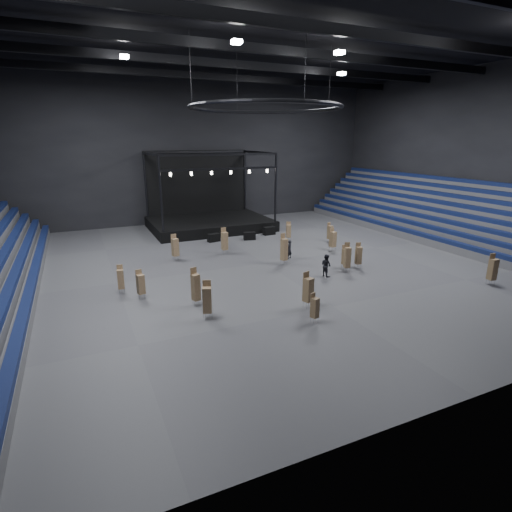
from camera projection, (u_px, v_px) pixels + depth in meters
name	position (u px, v px, depth m)	size (l,w,h in m)	color
floor	(264.00, 263.00, 35.43)	(50.00, 50.00, 0.00)	#454648
ceiling	(266.00, 38.00, 30.34)	(50.00, 42.00, 0.20)	black
wall_back	(194.00, 152.00, 51.24)	(50.00, 0.20, 18.00)	black
wall_right	(475.00, 154.00, 42.77)	(0.20, 42.00, 18.00)	black
bleachers_right	(452.00, 222.00, 44.01)	(7.20, 40.00, 6.40)	#545356
stage	(208.00, 216.00, 49.21)	(14.00, 10.00, 9.20)	black
truss_ring	(265.00, 107.00, 31.75)	(12.30, 12.30, 5.15)	black
roof_girders	(266.00, 49.00, 30.57)	(49.00, 30.35, 0.70)	black
floodlights	(291.00, 47.00, 27.24)	(28.60, 16.60, 0.25)	white
flight_case_left	(214.00, 238.00, 42.72)	(1.30, 0.65, 0.86)	black
flight_case_mid	(250.00, 236.00, 43.52)	(1.27, 0.63, 0.84)	black
flight_case_right	(269.00, 231.00, 45.78)	(1.36, 0.68, 0.91)	black
chair_stack_0	(207.00, 299.00, 24.13)	(0.68, 0.68, 2.45)	silver
chair_stack_1	(333.00, 239.00, 38.86)	(0.58, 0.58, 2.31)	silver
chair_stack_2	(308.00, 289.00, 25.75)	(0.67, 0.67, 2.42)	silver
chair_stack_3	(175.00, 247.00, 35.83)	(0.63, 0.63, 2.42)	silver
chair_stack_4	(330.00, 232.00, 42.19)	(0.58, 0.58, 2.14)	silver
chair_stack_5	(347.00, 257.00, 32.77)	(0.56, 0.56, 2.49)	silver
chair_stack_6	(141.00, 284.00, 27.22)	(0.56, 0.56, 2.09)	silver
chair_stack_7	(225.00, 240.00, 37.86)	(0.57, 0.57, 2.55)	silver
chair_stack_8	(196.00, 287.00, 26.07)	(0.58, 0.58, 2.61)	silver
chair_stack_9	(315.00, 307.00, 23.72)	(0.52, 0.52, 1.86)	silver
chair_stack_10	(358.00, 255.00, 33.76)	(0.55, 0.55, 2.22)	silver
chair_stack_11	(493.00, 269.00, 29.82)	(0.57, 0.57, 2.42)	silver
chair_stack_12	(289.00, 231.00, 42.85)	(0.63, 0.63, 2.07)	silver
chair_stack_13	(345.00, 256.00, 33.63)	(0.52, 0.52, 2.07)	silver
chair_stack_14	(121.00, 279.00, 28.23)	(0.49, 0.49, 2.10)	silver
chair_stack_15	(284.00, 249.00, 34.66)	(0.59, 0.59, 2.79)	silver
man_center	(289.00, 249.00, 36.55)	(0.63, 0.41, 1.72)	black
crew_member	(326.00, 265.00, 31.82)	(0.88, 0.69, 1.81)	black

